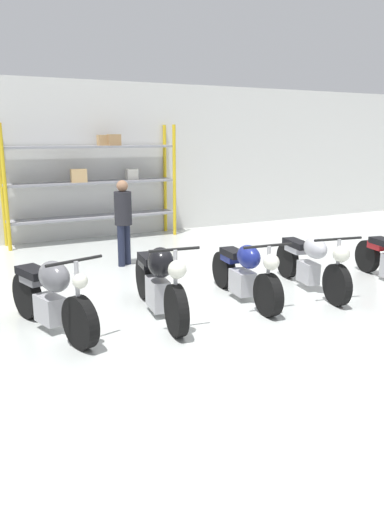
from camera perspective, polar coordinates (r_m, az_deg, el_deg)
ground_plane at (r=6.97m, az=1.50°, el=-6.30°), size 30.00×30.00×0.00m
back_wall at (r=12.00m, az=-12.05°, el=10.57°), size 30.00×0.08×3.60m
shelving_rack at (r=11.69m, az=-11.10°, el=8.57°), size 3.93×0.63×2.63m
motorcycle_grey at (r=6.35m, az=-15.84°, el=-4.36°), size 0.84×1.94×1.04m
motorcycle_black at (r=6.66m, az=-3.79°, el=-2.90°), size 0.62×2.16×1.08m
motorcycle_blue at (r=7.31m, az=6.07°, el=-1.90°), size 0.72×1.98×0.97m
motorcycle_silver at (r=7.96m, az=13.49°, el=-0.64°), size 0.74×2.10×0.98m
person_browsing at (r=9.28m, az=-7.87°, el=4.53°), size 0.44×0.44×1.59m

